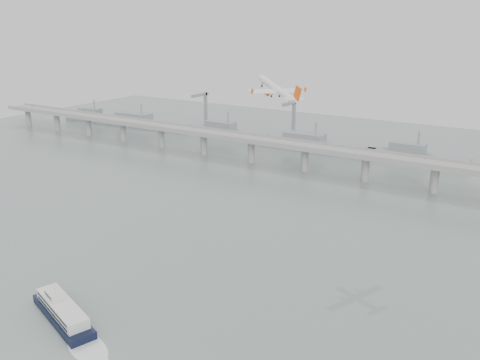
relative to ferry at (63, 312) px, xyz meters
The scene contains 5 objects.
ground 50.97m from the ferry, 65.74° to the left, with size 900.00×900.00×0.00m, color slate.
bridge 247.54m from the ferry, 85.42° to the left, with size 800.00×22.00×23.90m.
distant_fleet 339.23m from the ferry, 113.35° to the left, with size 453.00×60.90×40.00m.
ferry is the anchor object (origin of this frame).
airliner 143.23m from the ferry, 72.93° to the left, with size 34.74×32.81×13.77m.
Camera 1 is at (135.45, -159.98, 115.94)m, focal length 38.00 mm.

